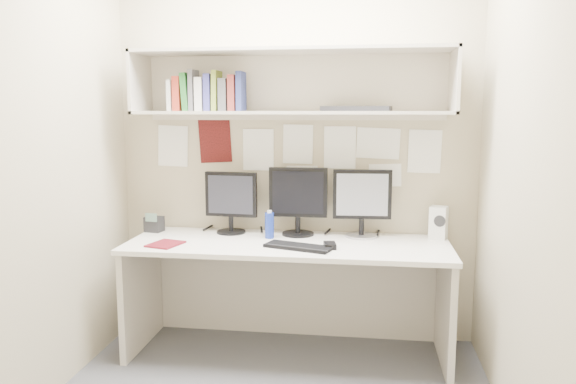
# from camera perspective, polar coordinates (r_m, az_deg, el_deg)

# --- Properties ---
(wall_back) EXTENTS (2.40, 0.02, 2.60)m
(wall_back) POSITION_cam_1_polar(r_m,az_deg,el_deg) (3.77, 0.73, 4.59)
(wall_back) COLOR tan
(wall_back) RESTS_ON ground
(wall_front) EXTENTS (2.40, 0.02, 2.60)m
(wall_front) POSITION_cam_1_polar(r_m,az_deg,el_deg) (1.81, -7.29, 0.47)
(wall_front) COLOR tan
(wall_front) RESTS_ON ground
(wall_left) EXTENTS (0.02, 2.00, 2.60)m
(wall_left) POSITION_cam_1_polar(r_m,az_deg,el_deg) (3.22, -23.49, 3.25)
(wall_left) COLOR tan
(wall_left) RESTS_ON ground
(wall_right) EXTENTS (0.02, 2.00, 2.60)m
(wall_right) POSITION_cam_1_polar(r_m,az_deg,el_deg) (2.84, 22.76, 2.71)
(wall_right) COLOR tan
(wall_right) RESTS_ON ground
(desk) EXTENTS (2.00, 0.70, 0.73)m
(desk) POSITION_cam_1_polar(r_m,az_deg,el_deg) (3.61, -0.02, -10.72)
(desk) COLOR silver
(desk) RESTS_ON floor
(overhead_hutch) EXTENTS (2.00, 0.38, 0.40)m
(overhead_hutch) POSITION_cam_1_polar(r_m,az_deg,el_deg) (3.63, 0.45, 11.07)
(overhead_hutch) COLOR beige
(overhead_hutch) RESTS_ON wall_back
(pinned_papers) EXTENTS (1.92, 0.01, 0.48)m
(pinned_papers) POSITION_cam_1_polar(r_m,az_deg,el_deg) (3.77, 0.71, 3.82)
(pinned_papers) COLOR white
(pinned_papers) RESTS_ON wall_back
(monitor_left) EXTENTS (0.35, 0.19, 0.41)m
(monitor_left) POSITION_cam_1_polar(r_m,az_deg,el_deg) (3.76, -5.81, -0.74)
(monitor_left) COLOR black
(monitor_left) RESTS_ON desk
(monitor_center) EXTENTS (0.38, 0.21, 0.45)m
(monitor_center) POSITION_cam_1_polar(r_m,az_deg,el_deg) (3.67, 1.03, -0.63)
(monitor_center) COLOR black
(monitor_center) RESTS_ON desk
(monitor_right) EXTENTS (0.38, 0.21, 0.44)m
(monitor_right) POSITION_cam_1_polar(r_m,az_deg,el_deg) (3.65, 7.54, -0.82)
(monitor_right) COLOR #A5A5AA
(monitor_right) RESTS_ON desk
(keyboard) EXTENTS (0.43, 0.26, 0.02)m
(keyboard) POSITION_cam_1_polar(r_m,az_deg,el_deg) (3.35, 1.06, -5.58)
(keyboard) COLOR black
(keyboard) RESTS_ON desk
(mouse) EXTENTS (0.09, 0.12, 0.03)m
(mouse) POSITION_cam_1_polar(r_m,az_deg,el_deg) (3.37, 4.27, -5.44)
(mouse) COLOR black
(mouse) RESTS_ON desk
(speaker) EXTENTS (0.13, 0.13, 0.21)m
(speaker) POSITION_cam_1_polar(r_m,az_deg,el_deg) (3.71, 15.04, -3.02)
(speaker) COLOR silver
(speaker) RESTS_ON desk
(blue_bottle) EXTENTS (0.06, 0.06, 0.18)m
(blue_bottle) POSITION_cam_1_polar(r_m,az_deg,el_deg) (3.60, -1.90, -3.37)
(blue_bottle) COLOR navy
(blue_bottle) RESTS_ON desk
(maroon_notebook) EXTENTS (0.22, 0.24, 0.01)m
(maroon_notebook) POSITION_cam_1_polar(r_m,az_deg,el_deg) (3.52, -12.35, -5.19)
(maroon_notebook) COLOR maroon
(maroon_notebook) RESTS_ON desk
(desk_phone) EXTENTS (0.13, 0.12, 0.13)m
(desk_phone) POSITION_cam_1_polar(r_m,az_deg,el_deg) (3.91, -13.45, -3.17)
(desk_phone) COLOR black
(desk_phone) RESTS_ON desk
(book_stack) EXTENTS (0.49, 0.16, 0.26)m
(book_stack) POSITION_cam_1_polar(r_m,az_deg,el_deg) (3.69, -8.19, 9.93)
(book_stack) COLOR beige
(book_stack) RESTS_ON overhead_hutch
(hutch_tray) EXTENTS (0.45, 0.23, 0.03)m
(hutch_tray) POSITION_cam_1_polar(r_m,az_deg,el_deg) (3.58, 6.95, 8.42)
(hutch_tray) COLOR black
(hutch_tray) RESTS_ON overhead_hutch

